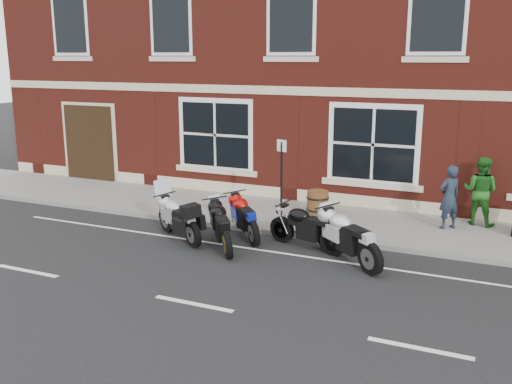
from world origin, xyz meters
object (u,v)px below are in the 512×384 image
(pedestrian_right, at_px, (480,191))
(parking_sign, at_px, (281,175))
(moto_touring_silver, at_px, (179,216))
(moto_sport_silver, at_px, (348,235))
(moto_sport_red, at_px, (245,215))
(moto_naked_black, at_px, (306,226))
(barrel_planter, at_px, (318,203))
(moto_sport_black, at_px, (223,224))
(pedestrian_left, at_px, (449,197))

(pedestrian_right, bearing_deg, parking_sign, 34.47)
(moto_touring_silver, height_order, pedestrian_right, pedestrian_right)
(moto_sport_silver, bearing_deg, pedestrian_right, 6.66)
(moto_sport_red, bearing_deg, parking_sign, 26.47)
(moto_naked_black, relative_size, pedestrian_right, 1.15)
(moto_touring_silver, distance_m, moto_sport_silver, 4.22)
(parking_sign, bearing_deg, moto_sport_red, -91.46)
(barrel_planter, bearing_deg, moto_sport_black, -112.91)
(moto_sport_red, distance_m, pedestrian_left, 5.14)
(moto_touring_silver, xyz_separation_m, pedestrian_right, (6.67, 3.85, 0.45))
(moto_sport_black, xyz_separation_m, moto_naked_black, (1.81, 0.72, -0.02))
(moto_sport_silver, xyz_separation_m, moto_naked_black, (-1.12, 0.49, -0.06))
(pedestrian_left, bearing_deg, pedestrian_right, -178.45)
(pedestrian_left, distance_m, barrel_planter, 3.42)
(moto_sport_red, relative_size, pedestrian_right, 0.94)
(moto_sport_black, distance_m, pedestrian_right, 6.71)
(moto_sport_black, relative_size, pedestrian_right, 1.02)
(moto_touring_silver, relative_size, moto_sport_silver, 0.98)
(moto_sport_red, bearing_deg, pedestrian_right, -11.45)
(moto_touring_silver, xyz_separation_m, pedestrian_left, (5.99, 3.16, 0.37))
(parking_sign, bearing_deg, pedestrian_left, 36.45)
(moto_naked_black, relative_size, pedestrian_left, 1.26)
(moto_touring_silver, height_order, moto_sport_red, moto_touring_silver)
(moto_sport_silver, bearing_deg, moto_touring_silver, 131.04)
(barrel_planter, xyz_separation_m, parking_sign, (-0.69, -0.97, 0.92))
(moto_sport_black, height_order, pedestrian_right, pedestrian_right)
(moto_sport_red, distance_m, barrel_planter, 2.46)
(pedestrian_right, distance_m, barrel_planter, 4.20)
(moto_sport_red, xyz_separation_m, barrel_planter, (1.17, 2.16, -0.08))
(pedestrian_left, bearing_deg, barrel_planter, -40.31)
(barrel_planter, height_order, parking_sign, parking_sign)
(barrel_planter, relative_size, parking_sign, 0.31)
(moto_naked_black, height_order, pedestrian_right, pedestrian_right)
(moto_sport_red, relative_size, barrel_planter, 2.44)
(barrel_planter, bearing_deg, moto_sport_silver, -60.68)
(moto_touring_silver, xyz_separation_m, moto_sport_silver, (4.22, 0.09, 0.03))
(pedestrian_right, bearing_deg, moto_sport_red, 43.31)
(moto_sport_red, height_order, pedestrian_right, pedestrian_right)
(moto_sport_silver, relative_size, moto_naked_black, 0.92)
(moto_naked_black, bearing_deg, parking_sign, 56.44)
(pedestrian_left, distance_m, parking_sign, 4.26)
(barrel_planter, bearing_deg, parking_sign, -125.42)
(moto_touring_silver, bearing_deg, moto_sport_red, -27.44)
(parking_sign, bearing_deg, moto_naked_black, -29.36)
(moto_sport_black, distance_m, moto_naked_black, 1.94)
(moto_sport_black, height_order, pedestrian_left, pedestrian_left)
(moto_touring_silver, bearing_deg, moto_naked_black, -46.36)
(moto_sport_silver, bearing_deg, moto_naked_black, 106.10)
(moto_touring_silver, xyz_separation_m, parking_sign, (1.91, 2.00, 0.81))
(moto_sport_black, xyz_separation_m, parking_sign, (0.62, 2.13, 0.82))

